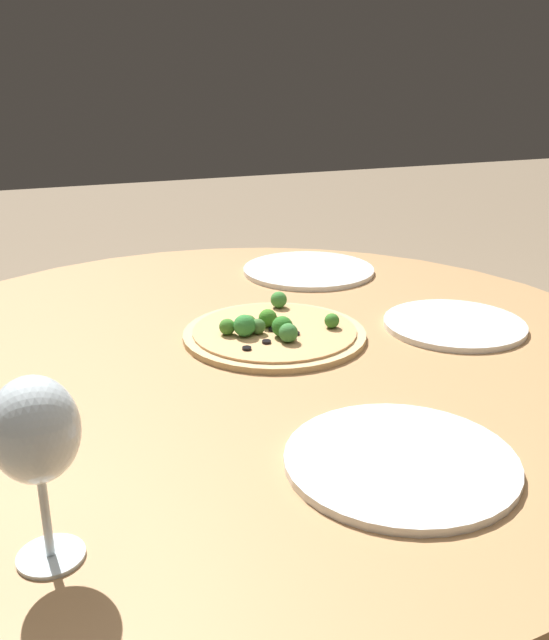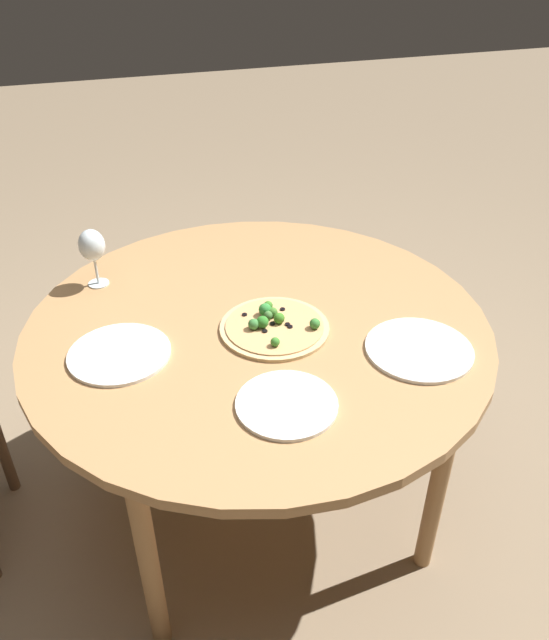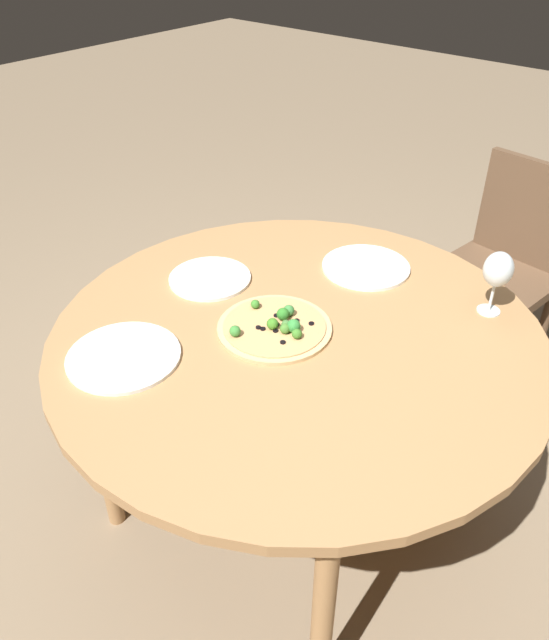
# 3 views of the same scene
# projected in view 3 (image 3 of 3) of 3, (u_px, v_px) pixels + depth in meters

# --- Properties ---
(ground_plane) EXTENTS (12.00, 12.00, 0.00)m
(ground_plane) POSITION_uv_depth(u_px,v_px,m) (293.00, 506.00, 2.00)
(ground_plane) COLOR #847056
(dining_table) EXTENTS (1.27, 1.27, 0.70)m
(dining_table) POSITION_uv_depth(u_px,v_px,m) (297.00, 349.00, 1.62)
(dining_table) COLOR #A87A4C
(dining_table) RESTS_ON ground_plane
(chair) EXTENTS (0.45, 0.45, 0.84)m
(chair) POSITION_uv_depth(u_px,v_px,m) (501.00, 267.00, 2.30)
(chair) COLOR brown
(chair) RESTS_ON ground_plane
(pizza) EXTENTS (0.29, 0.29, 0.05)m
(pizza) POSITION_uv_depth(u_px,v_px,m) (275.00, 327.00, 1.59)
(pizza) COLOR tan
(pizza) RESTS_ON dining_table
(wine_glass) EXTENTS (0.08, 0.08, 0.18)m
(wine_glass) POSITION_uv_depth(u_px,v_px,m) (498.00, 271.00, 1.59)
(wine_glass) COLOR silver
(wine_glass) RESTS_ON dining_table
(plate_near) EXTENTS (0.26, 0.26, 0.01)m
(plate_near) POSITION_uv_depth(u_px,v_px,m) (366.00, 267.00, 1.84)
(plate_near) COLOR white
(plate_near) RESTS_ON dining_table
(plate_far) EXTENTS (0.27, 0.27, 0.01)m
(plate_far) POSITION_uv_depth(u_px,v_px,m) (124.00, 357.00, 1.50)
(plate_far) COLOR white
(plate_far) RESTS_ON dining_table
(plate_side) EXTENTS (0.24, 0.24, 0.01)m
(plate_side) POSITION_uv_depth(u_px,v_px,m) (210.00, 278.00, 1.79)
(plate_side) COLOR white
(plate_side) RESTS_ON dining_table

